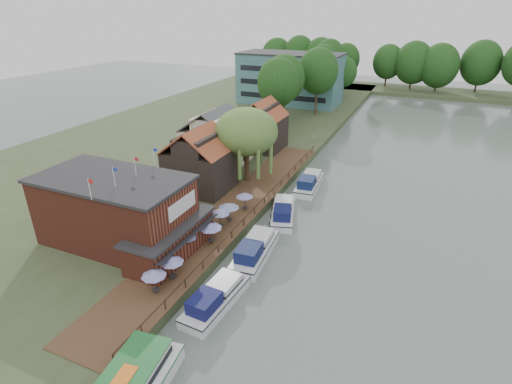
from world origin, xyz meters
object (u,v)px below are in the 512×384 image
at_px(cruiser_3, 309,181).
at_px(umbrella_5, 229,213).
at_px(umbrella_0, 155,282).
at_px(cottage_c, 263,125).
at_px(umbrella_6, 245,202).
at_px(cottage_b, 216,136).
at_px(swan, 139,378).
at_px(willow, 246,146).
at_px(cruiser_0, 216,295).
at_px(cottage_a, 200,159).
at_px(umbrella_4, 220,219).
at_px(pub, 131,214).
at_px(cruiser_2, 283,210).
at_px(umbrella_3, 211,233).
at_px(hotel_block, 290,78).
at_px(umbrella_2, 187,243).
at_px(cruiser_1, 255,247).
at_px(umbrella_1, 172,268).

bearing_deg(cruiser_3, umbrella_5, -112.10).
relative_size(umbrella_0, cruiser_3, 0.25).
bearing_deg(cottage_c, umbrella_6, -72.25).
xyz_separation_m(cottage_c, umbrella_0, (6.79, -39.68, -2.96)).
distance_m(cottage_b, swan, 40.66).
xyz_separation_m(willow, umbrella_6, (3.74, -8.63, -3.93)).
bearing_deg(cruiser_0, umbrella_6, 109.99).
bearing_deg(cottage_a, cottage_b, 106.70).
xyz_separation_m(umbrella_0, umbrella_4, (-0.20, 12.13, 0.00)).
distance_m(cottage_c, umbrella_4, 28.48).
height_order(pub, cottage_b, cottage_b).
height_order(cottage_b, willow, willow).
relative_size(cottage_a, swan, 19.55).
bearing_deg(cruiser_2, umbrella_3, -129.69).
height_order(hotel_block, umbrella_2, hotel_block).
relative_size(umbrella_2, cruiser_2, 0.26).
relative_size(willow, umbrella_0, 4.39).
distance_m(cottage_b, cruiser_1, 26.33).
bearing_deg(umbrella_6, hotel_block, 104.34).
bearing_deg(cottage_c, hotel_block, 102.20).
xyz_separation_m(hotel_block, cottage_a, (7.00, -56.00, -1.90)).
height_order(umbrella_0, swan, umbrella_0).
distance_m(cottage_c, umbrella_3, 31.72).
xyz_separation_m(cottage_c, umbrella_6, (7.24, -22.63, -2.96)).
bearing_deg(umbrella_5, pub, -130.11).
relative_size(pub, umbrella_4, 8.42).
distance_m(willow, cruiser_3, 10.24).
distance_m(umbrella_2, cruiser_0, 7.31).
bearing_deg(umbrella_5, cruiser_2, 48.97).
bearing_deg(hotel_block, swan, -77.57).
relative_size(cottage_b, willow, 0.92).
bearing_deg(hotel_block, umbrella_3, -77.39).
xyz_separation_m(pub, umbrella_1, (7.04, -3.42, -2.36)).
distance_m(pub, cottage_b, 25.33).
height_order(hotel_block, umbrella_6, hotel_block).
xyz_separation_m(pub, umbrella_6, (7.24, 11.37, -2.36)).
bearing_deg(umbrella_2, cruiser_0, -38.54).
relative_size(umbrella_1, umbrella_4, 1.00).
relative_size(cottage_b, umbrella_2, 4.04).
height_order(cottage_c, cruiser_0, cottage_c).
distance_m(hotel_block, cottage_a, 56.47).
xyz_separation_m(umbrella_1, cruiser_0, (4.61, -0.44, -1.20)).
bearing_deg(umbrella_6, cottage_c, 107.75).
xyz_separation_m(cruiser_3, swan, (-1.36, -35.83, -0.91)).
bearing_deg(willow, cruiser_0, -71.15).
height_order(umbrella_2, cruiser_1, umbrella_2).
relative_size(cruiser_2, cruiser_3, 0.97).
xyz_separation_m(umbrella_5, cruiser_2, (4.62, 5.31, -1.19)).
height_order(cottage_b, cruiser_1, cottage_b).
distance_m(cottage_a, umbrella_1, 20.32).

